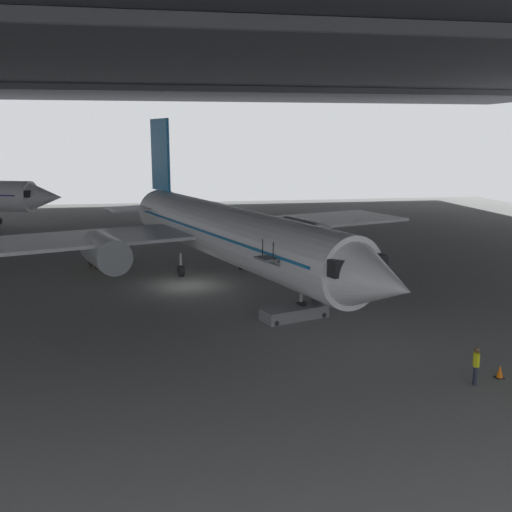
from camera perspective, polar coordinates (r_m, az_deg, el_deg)
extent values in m
plane|color=slate|center=(42.30, -6.72, -2.91)|extent=(110.00, 110.00, 0.00)
cube|color=#38383D|center=(55.10, -8.07, 18.13)|extent=(121.00, 99.00, 1.20)
cube|color=#4C4F54|center=(30.50, -6.12, 21.77)|extent=(115.50, 0.50, 0.70)
cube|color=#4C4F54|center=(71.42, -8.57, 15.77)|extent=(115.50, 0.50, 0.70)
cylinder|color=white|center=(42.87, -2.77, 2.24)|extent=(13.12, 29.33, 3.97)
cone|color=white|center=(29.13, 11.59, -2.42)|extent=(5.20, 5.75, 3.89)
cube|color=black|center=(30.92, 8.65, -0.56)|extent=(4.08, 3.70, 0.87)
cone|color=white|center=(58.07, -9.94, 4.91)|extent=(5.21, 7.09, 3.37)
cube|color=#1972B2|center=(55.36, -9.26, 9.64)|extent=(1.60, 4.18, 6.50)
cube|color=white|center=(55.67, -6.03, 4.95)|extent=(5.82, 4.68, 0.16)
cube|color=white|center=(53.80, -11.52, 4.55)|extent=(5.82, 4.68, 0.16)
cube|color=white|center=(52.11, 5.17, 3.42)|extent=(18.03, 12.09, 0.24)
cylinder|color=#9EA3A8|center=(49.35, 4.61, 2.16)|extent=(3.97, 5.67, 2.46)
cube|color=white|center=(44.27, -17.62, 1.49)|extent=(18.03, 12.09, 0.24)
cylinder|color=#9EA3A8|center=(42.73, -14.38, 0.37)|extent=(3.97, 5.67, 2.46)
cube|color=#1972B2|center=(42.82, -2.77, 2.63)|extent=(12.51, 27.30, 0.16)
cylinder|color=#9EA3A8|center=(34.89, 4.40, -3.86)|extent=(0.20, 0.20, 1.15)
cylinder|color=black|center=(35.11, 4.38, -5.12)|extent=(0.57, 0.95, 0.90)
cylinder|color=#9EA3A8|center=(46.96, -1.43, 0.17)|extent=(0.20, 0.20, 1.15)
cylinder|color=black|center=(47.12, -1.43, -0.78)|extent=(0.57, 0.95, 0.90)
cylinder|color=#9EA3A8|center=(44.90, -7.32, -0.45)|extent=(0.20, 0.20, 1.15)
cylinder|color=black|center=(45.07, -7.29, -1.44)|extent=(0.57, 0.95, 0.90)
cube|color=slate|center=(34.69, 3.72, -5.49)|extent=(4.23, 2.67, 0.70)
cube|color=slate|center=(34.18, 3.76, -2.46)|extent=(3.89, 2.39, 3.17)
cube|color=slate|center=(32.94, 1.15, -0.22)|extent=(1.45, 1.58, 0.12)
cylinder|color=black|center=(32.33, 1.68, 0.46)|extent=(0.06, 0.06, 1.00)
cylinder|color=black|center=(33.35, 0.64, 0.81)|extent=(0.06, 0.06, 1.00)
cylinder|color=black|center=(33.37, 1.99, -6.53)|extent=(0.32, 0.21, 0.30)
cylinder|color=black|center=(34.53, 0.81, -5.90)|extent=(0.32, 0.21, 0.30)
cylinder|color=black|center=(35.05, 6.58, -5.71)|extent=(0.32, 0.21, 0.30)
cylinder|color=black|center=(36.15, 5.30, -5.14)|extent=(0.32, 0.21, 0.30)
cylinder|color=#232838|center=(27.31, 20.48, -10.85)|extent=(0.14, 0.14, 0.85)
cylinder|color=#232838|center=(27.48, 20.42, -10.71)|extent=(0.14, 0.14, 0.85)
cube|color=yellow|center=(27.14, 20.56, -9.36)|extent=(0.33, 0.41, 0.60)
cylinder|color=yellow|center=(26.92, 20.64, -9.47)|extent=(0.09, 0.09, 0.57)
cylinder|color=yellow|center=(27.34, 20.48, -9.13)|extent=(0.09, 0.09, 0.57)
sphere|color=brown|center=(27.00, 20.62, -8.51)|extent=(0.23, 0.23, 0.23)
cylinder|color=#232838|center=(38.15, 5.92, -3.87)|extent=(0.14, 0.14, 0.80)
cylinder|color=#232838|center=(38.13, 5.65, -3.87)|extent=(0.14, 0.14, 0.80)
cube|color=yellow|center=(37.97, 5.80, -2.87)|extent=(0.39, 0.27, 0.57)
cylinder|color=yellow|center=(37.99, 6.15, -2.82)|extent=(0.09, 0.09, 0.54)
cylinder|color=yellow|center=(37.93, 5.46, -2.83)|extent=(0.09, 0.09, 0.54)
sphere|color=brown|center=(37.87, 5.82, -2.27)|extent=(0.22, 0.22, 0.22)
cone|color=white|center=(74.35, -19.83, 5.40)|extent=(5.39, 4.89, 3.62)
cube|color=black|center=(75.47, -21.41, 5.73)|extent=(3.49, 3.83, 0.81)
cube|color=black|center=(28.65, 22.51, -10.82)|extent=(0.36, 0.36, 0.04)
cone|color=orange|center=(28.54, 22.56, -10.26)|extent=(0.30, 0.30, 0.56)
cube|color=yellow|center=(49.85, -14.87, -0.37)|extent=(1.96, 2.49, 0.70)
cylinder|color=black|center=(49.34, -13.95, -0.84)|extent=(0.34, 0.48, 0.44)
cylinder|color=black|center=(49.01, -15.16, -0.98)|extent=(0.34, 0.48, 0.44)
cylinder|color=black|center=(50.83, -14.55, -0.51)|extent=(0.34, 0.48, 0.44)
cylinder|color=black|center=(50.51, -15.73, -0.65)|extent=(0.34, 0.48, 0.44)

